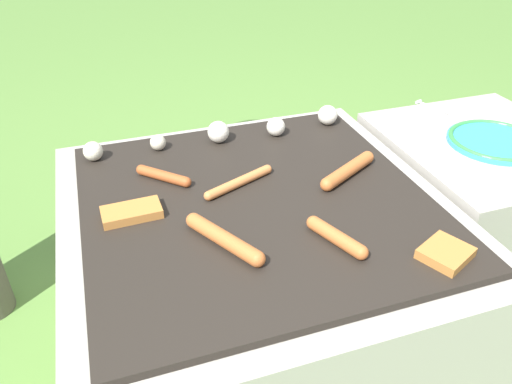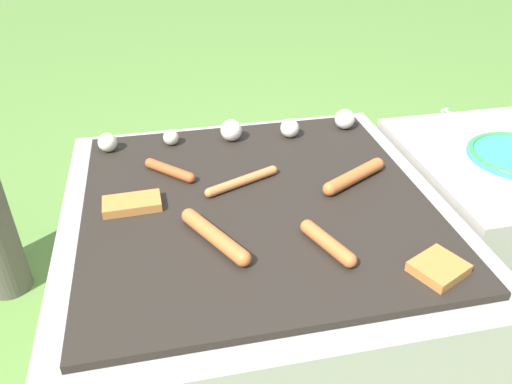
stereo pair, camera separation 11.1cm
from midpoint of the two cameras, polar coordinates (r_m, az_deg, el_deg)
ground_plane at (r=1.43m, az=-2.32°, el=-16.11°), size 14.00×14.00×0.00m
grill at (r=1.27m, az=-2.55°, el=-9.50°), size 0.87×0.87×0.45m
side_ledge at (r=1.60m, az=21.46°, el=-1.77°), size 0.51×0.55×0.45m
sausage_mid_left at (r=1.22m, az=-13.15°, el=1.73°), size 0.12×0.12×0.02m
sausage_front_right at (r=1.00m, az=6.01°, el=-5.26°), size 0.08×0.14×0.03m
sausage_front_center at (r=0.99m, az=-6.93°, el=-5.44°), size 0.12×0.19×0.03m
sausage_front_left at (r=1.21m, az=7.91°, el=2.40°), size 0.18×0.12×0.03m
sausage_back_right at (r=1.17m, az=-4.67°, el=1.07°), size 0.19×0.09×0.02m
bread_slice_center at (r=1.11m, az=-16.84°, el=-2.33°), size 0.13×0.07×0.02m
bread_slice_left at (r=1.01m, az=17.93°, el=-6.79°), size 0.12×0.11×0.02m
mushroom_row at (r=1.37m, az=-4.98°, el=6.96°), size 0.71×0.07×0.06m
plate_colorful at (r=1.48m, az=23.73°, el=5.31°), size 0.25×0.25×0.02m
fork_utensil at (r=1.63m, az=18.59°, el=8.77°), size 0.08×0.20×0.01m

